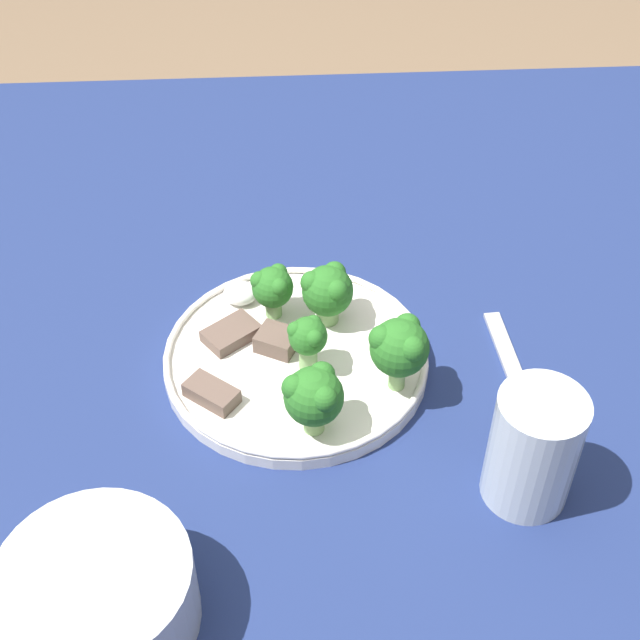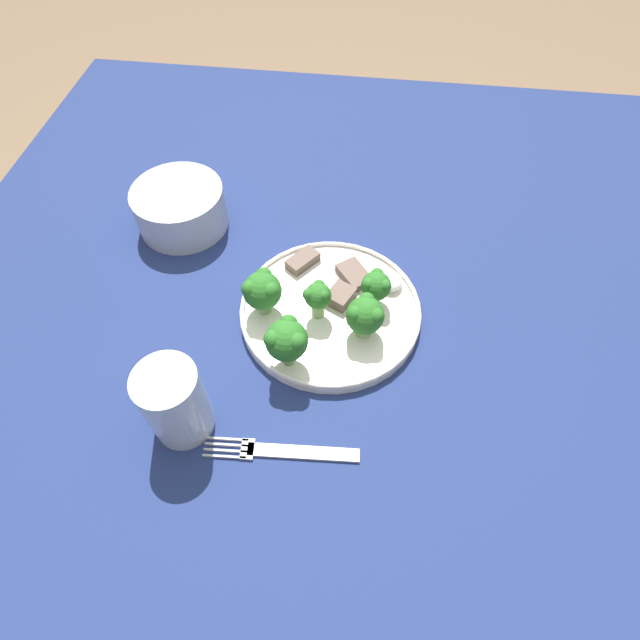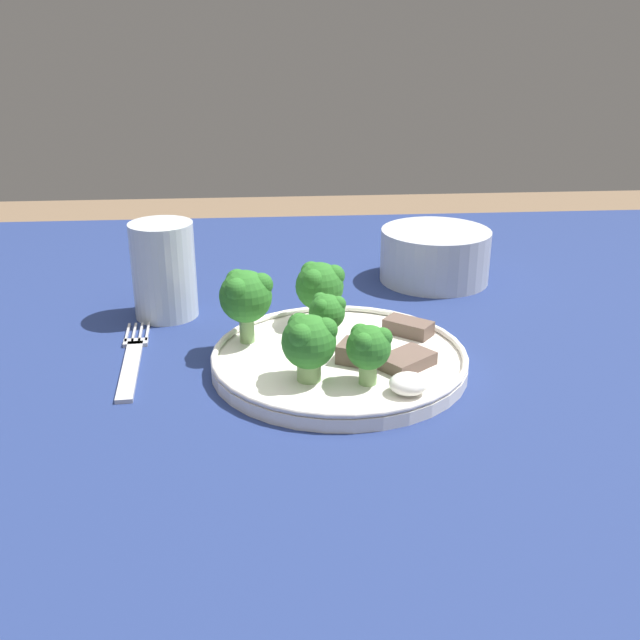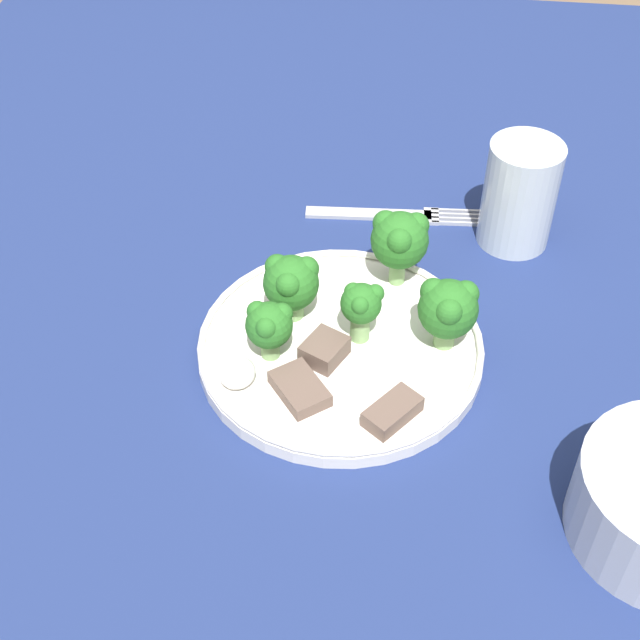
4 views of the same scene
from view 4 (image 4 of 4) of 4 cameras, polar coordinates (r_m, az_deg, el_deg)
table at (r=0.85m, az=2.62°, el=-3.65°), size 1.31×1.11×0.75m
dinner_plate at (r=0.74m, az=1.32°, el=-1.73°), size 0.24×0.24×0.02m
fork at (r=0.89m, az=4.61°, el=6.71°), size 0.03×0.17×0.00m
drinking_glass at (r=0.85m, az=12.59°, el=7.52°), size 0.07×0.07×0.10m
broccoli_floret_near_rim_left at (r=0.74m, az=-1.87°, el=2.42°), size 0.05×0.05×0.06m
broccoli_floret_center_left at (r=0.71m, az=-3.28°, el=-0.33°), size 0.04×0.04×0.05m
broccoli_floret_back_left at (r=0.72m, az=2.79°, el=0.95°), size 0.03×0.03×0.06m
broccoli_floret_front_left at (r=0.72m, az=8.20°, el=0.76°), size 0.05×0.05×0.06m
broccoli_floret_center_back at (r=0.77m, az=5.12°, el=5.18°), size 0.05×0.05×0.07m
meat_slice_front_slice at (r=0.68m, az=4.65°, el=-5.87°), size 0.05×0.05×0.01m
meat_slice_middle_slice at (r=0.70m, az=-1.31°, el=-4.42°), size 0.06×0.05×0.01m
meat_slice_rear_slice at (r=0.72m, az=0.29°, el=-1.93°), size 0.04×0.04×0.02m
sauce_dollop at (r=0.71m, az=-5.33°, el=-3.37°), size 0.03×0.03×0.02m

